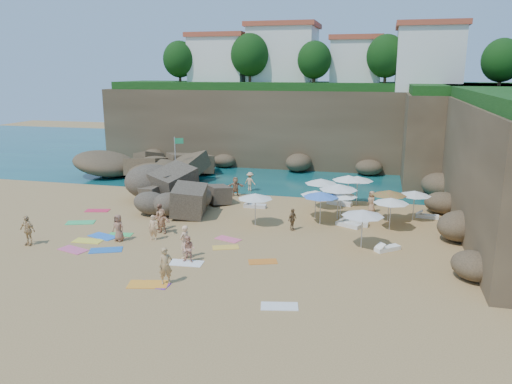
% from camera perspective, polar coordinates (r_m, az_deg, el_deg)
% --- Properties ---
extents(ground, '(120.00, 120.00, 0.00)m').
position_cam_1_polar(ground, '(32.09, -4.80, -4.50)').
color(ground, tan).
rests_on(ground, ground).
extents(seawater, '(120.00, 120.00, 0.00)m').
position_cam_1_polar(seawater, '(60.47, 4.47, 4.17)').
color(seawater, '#0C4751').
rests_on(seawater, ground).
extents(cliff_back, '(44.00, 8.00, 8.00)m').
position_cam_1_polar(cliff_back, '(54.71, 5.72, 7.36)').
color(cliff_back, brown).
rests_on(cliff_back, ground).
extents(cliff_corner, '(10.00, 12.00, 8.00)m').
position_cam_1_polar(cliff_corner, '(49.64, 22.27, 5.76)').
color(cliff_corner, brown).
rests_on(cliff_corner, ground).
extents(rock_promontory, '(12.00, 7.00, 2.00)m').
position_cam_1_polar(rock_promontory, '(50.49, -10.74, 2.06)').
color(rock_promontory, brown).
rests_on(rock_promontory, ground).
extents(clifftop_buildings, '(28.48, 9.48, 7.00)m').
position_cam_1_polar(clifftop_buildings, '(55.05, 7.06, 14.92)').
color(clifftop_buildings, white).
rests_on(clifftop_buildings, cliff_back).
extents(clifftop_trees, '(35.60, 23.82, 4.40)m').
position_cam_1_polar(clifftop_trees, '(48.60, 8.27, 15.07)').
color(clifftop_trees, '#11380F').
rests_on(clifftop_trees, ground).
extents(marina_masts, '(3.10, 0.10, 6.00)m').
position_cam_1_polar(marina_masts, '(64.88, -10.11, 7.32)').
color(marina_masts, white).
rests_on(marina_masts, ground).
extents(rock_outcrop, '(7.29, 5.51, 2.89)m').
position_cam_1_polar(rock_outcrop, '(38.31, -9.23, -1.60)').
color(rock_outcrop, brown).
rests_on(rock_outcrop, ground).
extents(flag_pole, '(0.83, 0.29, 4.32)m').
position_cam_1_polar(flag_pole, '(44.96, -9.06, 4.27)').
color(flag_pole, silver).
rests_on(flag_pole, ground).
extents(parasol_0, '(2.45, 2.45, 2.31)m').
position_cam_1_polar(parasol_0, '(38.28, 10.53, 1.61)').
color(parasol_0, silver).
rests_on(parasol_0, ground).
extents(parasol_1, '(2.41, 2.41, 2.28)m').
position_cam_1_polar(parasol_1, '(36.96, 7.46, 1.24)').
color(parasol_1, silver).
rests_on(parasol_1, ground).
extents(parasol_2, '(2.38, 2.38, 2.25)m').
position_cam_1_polar(parasol_2, '(38.47, 11.53, 1.53)').
color(parasol_2, silver).
rests_on(parasol_2, ground).
extents(parasol_3, '(2.25, 2.25, 2.13)m').
position_cam_1_polar(parasol_3, '(32.88, 15.19, -0.95)').
color(parasol_3, silver).
rests_on(parasol_3, ground).
extents(parasol_4, '(2.63, 2.63, 2.49)m').
position_cam_1_polar(parasol_4, '(34.47, 9.41, 0.59)').
color(parasol_4, silver).
rests_on(parasol_4, ground).
extents(parasol_5, '(2.31, 2.31, 2.18)m').
position_cam_1_polar(parasol_5, '(32.64, -0.08, -0.47)').
color(parasol_5, silver).
rests_on(parasol_5, ground).
extents(parasol_6, '(2.31, 2.31, 2.18)m').
position_cam_1_polar(parasol_6, '(34.72, 15.01, -0.08)').
color(parasol_6, silver).
rests_on(parasol_6, ground).
extents(parasol_7, '(2.23, 2.23, 2.11)m').
position_cam_1_polar(parasol_7, '(33.96, 9.68, -0.22)').
color(parasol_7, silver).
rests_on(parasol_7, ground).
extents(parasol_8, '(2.21, 2.21, 2.09)m').
position_cam_1_polar(parasol_8, '(35.45, 17.68, -0.13)').
color(parasol_8, silver).
rests_on(parasol_8, ground).
extents(parasol_9, '(2.08, 2.08, 1.97)m').
position_cam_1_polar(parasol_9, '(34.60, 6.84, -0.09)').
color(parasol_9, silver).
rests_on(parasol_9, ground).
extents(parasol_10, '(2.37, 2.37, 2.24)m').
position_cam_1_polar(parasol_10, '(33.16, 7.42, -0.27)').
color(parasol_10, silver).
rests_on(parasol_10, ground).
extents(parasol_11, '(2.43, 2.43, 2.30)m').
position_cam_1_polar(parasol_11, '(29.10, 12.11, -2.34)').
color(parasol_11, silver).
rests_on(parasol_11, ground).
extents(lounger_0, '(1.99, 1.07, 0.29)m').
position_cam_1_polar(lounger_0, '(38.69, 9.55, -1.23)').
color(lounger_0, white).
rests_on(lounger_0, ground).
extents(lounger_1, '(1.69, 0.63, 0.26)m').
position_cam_1_polar(lounger_1, '(37.38, -0.11, -1.59)').
color(lounger_1, silver).
rests_on(lounger_1, ground).
extents(lounger_2, '(1.60, 0.68, 0.24)m').
position_cam_1_polar(lounger_2, '(36.79, 18.99, -2.63)').
color(lounger_2, silver).
rests_on(lounger_2, ground).
extents(lounger_3, '(1.96, 0.76, 0.30)m').
position_cam_1_polar(lounger_3, '(33.81, 11.08, -3.49)').
color(lounger_3, silver).
rests_on(lounger_3, ground).
extents(lounger_4, '(1.71, 1.24, 0.26)m').
position_cam_1_polar(lounger_4, '(33.43, 10.51, -3.70)').
color(lounger_4, white).
rests_on(lounger_4, ground).
extents(lounger_5, '(1.51, 1.39, 0.24)m').
position_cam_1_polar(lounger_5, '(29.61, 14.80, -6.26)').
color(lounger_5, white).
rests_on(lounger_5, ground).
extents(towel_0, '(2.02, 1.43, 0.03)m').
position_cam_1_polar(towel_0, '(32.40, -17.08, -4.87)').
color(towel_0, blue).
rests_on(towel_0, ground).
extents(towel_1, '(1.91, 1.33, 0.03)m').
position_cam_1_polar(towel_1, '(30.61, -20.18, -6.21)').
color(towel_1, '#E15787').
rests_on(towel_1, ground).
extents(towel_2, '(2.08, 1.37, 0.03)m').
position_cam_1_polar(towel_2, '(24.91, -12.22, -10.26)').
color(towel_2, orange).
rests_on(towel_2, ground).
extents(towel_3, '(1.59, 0.98, 0.03)m').
position_cam_1_polar(towel_3, '(32.45, -15.24, -4.72)').
color(towel_3, '#38C55B').
rests_on(towel_3, ground).
extents(towel_4, '(1.80, 0.98, 0.03)m').
position_cam_1_polar(towel_4, '(31.85, -18.65, -5.31)').
color(towel_4, yellow).
rests_on(towel_4, ground).
extents(towel_5, '(1.86, 1.03, 0.03)m').
position_cam_1_polar(towel_5, '(27.12, -8.00, -8.04)').
color(towel_5, white).
rests_on(towel_5, ground).
extents(towel_6, '(1.56, 0.83, 0.03)m').
position_cam_1_polar(towel_6, '(24.82, -11.61, -10.33)').
color(towel_6, '#6F2F9B').
rests_on(towel_6, ground).
extents(towel_7, '(1.86, 1.23, 0.03)m').
position_cam_1_polar(towel_7, '(38.38, -17.67, -2.03)').
color(towel_7, '#E7284C').
rests_on(towel_7, ground).
extents(towel_8, '(2.03, 1.56, 0.03)m').
position_cam_1_polar(towel_8, '(29.96, -16.77, -6.37)').
color(towel_8, blue).
rests_on(towel_8, ground).
extents(towel_9, '(1.74, 1.26, 0.03)m').
position_cam_1_polar(towel_9, '(30.54, -3.21, -5.40)').
color(towel_9, '#F76084').
rests_on(towel_9, ground).
extents(towel_10, '(1.70, 1.24, 0.03)m').
position_cam_1_polar(towel_10, '(27.06, 0.79, -7.96)').
color(towel_10, orange).
rests_on(towel_10, ground).
extents(towel_11, '(2.06, 1.49, 0.03)m').
position_cam_1_polar(towel_11, '(35.75, -19.41, -3.31)').
color(towel_11, '#38C669').
rests_on(towel_11, ground).
extents(towel_12, '(1.69, 1.28, 0.03)m').
position_cam_1_polar(towel_12, '(29.19, -3.48, -6.33)').
color(towel_12, yellow).
rests_on(towel_12, ground).
extents(towel_13, '(1.76, 1.13, 0.03)m').
position_cam_1_polar(towel_13, '(22.31, 2.70, -12.91)').
color(towel_13, white).
rests_on(towel_13, ground).
extents(person_stand_0, '(0.61, 0.45, 1.55)m').
position_cam_1_polar(person_stand_0, '(30.79, -11.66, -4.02)').
color(person_stand_0, '#DFA975').
rests_on(person_stand_0, ground).
extents(person_stand_1, '(1.05, 0.98, 1.72)m').
position_cam_1_polar(person_stand_1, '(32.70, -11.00, -2.78)').
color(person_stand_1, '#A46F52').
rests_on(person_stand_1, ground).
extents(person_stand_2, '(1.13, 0.76, 1.63)m').
position_cam_1_polar(person_stand_2, '(42.39, -0.67, 1.20)').
color(person_stand_2, '#EEB887').
rests_on(person_stand_2, ground).
extents(person_stand_3, '(0.68, 0.92, 1.45)m').
position_cam_1_polar(person_stand_3, '(32.07, 4.18, -3.14)').
color(person_stand_3, olive).
rests_on(person_stand_3, ground).
extents(person_stand_4, '(0.77, 0.88, 1.58)m').
position_cam_1_polar(person_stand_4, '(36.94, 13.07, -1.09)').
color(person_stand_4, tan).
rests_on(person_stand_4, ground).
extents(person_stand_5, '(1.53, 0.87, 1.58)m').
position_cam_1_polar(person_stand_5, '(40.67, -2.35, 0.62)').
color(person_stand_5, tan).
rests_on(person_stand_5, ground).
extents(person_stand_6, '(0.65, 0.79, 1.87)m').
position_cam_1_polar(person_stand_6, '(27.53, -8.16, -5.67)').
color(person_stand_6, '#F2B889').
rests_on(person_stand_6, ground).
extents(person_lie_1, '(1.22, 1.87, 0.43)m').
position_cam_1_polar(person_lie_1, '(32.38, -24.54, -5.17)').
color(person_lie_1, '#D9B27B').
rests_on(person_lie_1, ground).
extents(person_lie_2, '(1.09, 1.74, 0.43)m').
position_cam_1_polar(person_lie_2, '(31.26, -15.38, -5.04)').
color(person_lie_2, '#916148').
rests_on(person_lie_2, ground).
extents(person_lie_3, '(1.79, 1.87, 0.41)m').
position_cam_1_polar(person_lie_3, '(32.12, -10.65, -4.29)').
color(person_lie_3, tan).
rests_on(person_lie_3, ground).
extents(person_lie_4, '(1.56, 1.85, 0.43)m').
position_cam_1_polar(person_lie_4, '(24.73, -10.22, -9.84)').
color(person_lie_4, tan).
rests_on(person_lie_4, ground).
extents(person_lie_5, '(0.71, 1.45, 0.55)m').
position_cam_1_polar(person_lie_5, '(27.11, -7.67, -7.45)').
color(person_lie_5, tan).
rests_on(person_lie_5, ground).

